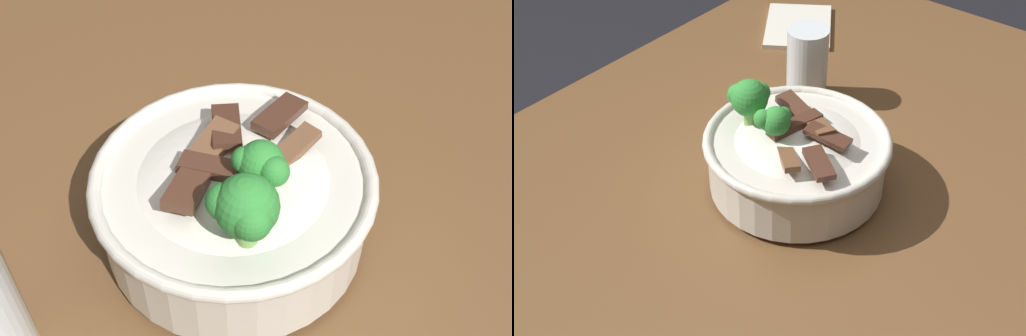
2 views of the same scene
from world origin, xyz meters
The scene contains 4 objects.
dining_table centered at (0.00, 0.00, 0.67)m, with size 1.35×0.90×0.79m.
rice_bowl centered at (0.08, 0.02, 0.84)m, with size 0.24×0.24×0.14m.
drinking_glass centered at (0.26, 0.14, 0.84)m, with size 0.06×0.06×0.11m.
folded_napkin centered at (0.43, 0.28, 0.79)m, with size 0.16×0.11×0.01m, color silver.
Camera 2 is at (-0.46, -0.37, 1.38)m, focal length 47.94 mm.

